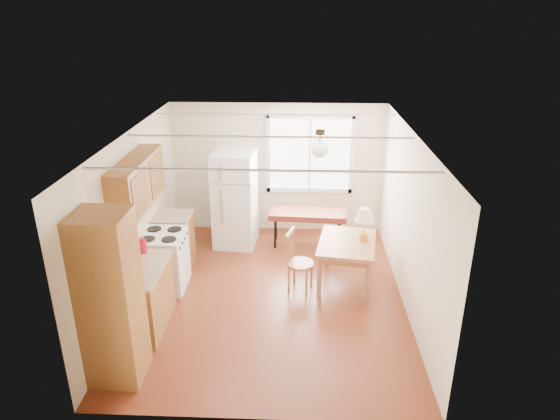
# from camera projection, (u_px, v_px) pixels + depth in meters

# --- Properties ---
(room_shell) EXTENTS (4.60, 5.60, 2.62)m
(room_shell) POSITION_uv_depth(u_px,v_px,m) (270.00, 221.00, 7.21)
(room_shell) COLOR #531F11
(room_shell) RESTS_ON ground
(kitchen_run) EXTENTS (0.65, 3.40, 2.20)m
(kitchen_run) POSITION_uv_depth(u_px,v_px,m) (143.00, 264.00, 6.84)
(kitchen_run) COLOR brown
(kitchen_run) RESTS_ON ground
(window_unit) EXTENTS (1.64, 0.05, 1.51)m
(window_unit) POSITION_uv_depth(u_px,v_px,m) (310.00, 154.00, 9.36)
(window_unit) COLOR white
(window_unit) RESTS_ON room_shell
(pendant_light) EXTENTS (0.26, 0.26, 0.40)m
(pendant_light) POSITION_uv_depth(u_px,v_px,m) (320.00, 148.00, 7.18)
(pendant_light) COLOR #302215
(pendant_light) RESTS_ON room_shell
(refrigerator) EXTENTS (0.79, 0.79, 1.76)m
(refrigerator) POSITION_uv_depth(u_px,v_px,m) (235.00, 199.00, 9.03)
(refrigerator) COLOR white
(refrigerator) RESTS_ON ground
(bench) EXTENTS (1.43, 0.60, 0.65)m
(bench) POSITION_uv_depth(u_px,v_px,m) (308.00, 215.00, 9.12)
(bench) COLOR maroon
(bench) RESTS_ON ground
(dining_table) EXTENTS (1.03, 1.27, 0.72)m
(dining_table) POSITION_uv_depth(u_px,v_px,m) (347.00, 247.00, 7.82)
(dining_table) COLOR #A0613D
(dining_table) RESTS_ON ground
(chair) EXTENTS (0.46, 0.45, 0.95)m
(chair) POSITION_uv_depth(u_px,v_px,m) (295.00, 257.00, 7.69)
(chair) COLOR #A0613D
(chair) RESTS_ON ground
(table_lamp) EXTENTS (0.31, 0.31, 0.53)m
(table_lamp) POSITION_uv_depth(u_px,v_px,m) (365.00, 217.00, 7.69)
(table_lamp) COLOR gold
(table_lamp) RESTS_ON dining_table
(coffee_maker) EXTENTS (0.21, 0.25, 0.32)m
(coffee_maker) POSITION_uv_depth(u_px,v_px,m) (128.00, 272.00, 6.27)
(coffee_maker) COLOR black
(coffee_maker) RESTS_ON kitchen_run
(kettle) EXTENTS (0.13, 0.13, 0.24)m
(kettle) POSITION_uv_depth(u_px,v_px,m) (142.00, 246.00, 7.00)
(kettle) COLOR red
(kettle) RESTS_ON kitchen_run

